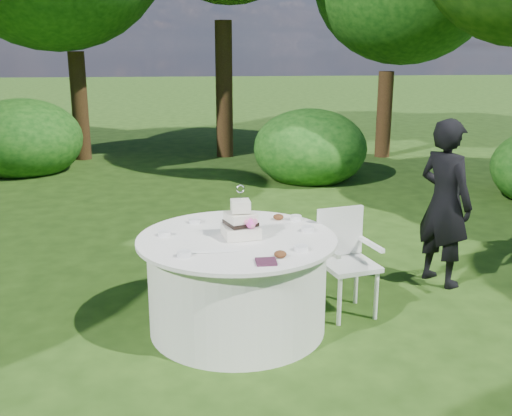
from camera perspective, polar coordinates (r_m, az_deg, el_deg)
The scene contains 9 objects.
ground at distance 4.95m, azimuth -1.76°, elevation -11.28°, with size 80.00×80.00×0.00m, color #1F3B10.
napkins at distance 4.11m, azimuth 0.97°, elevation -5.14°, with size 0.14×0.14×0.02m, color #411C30.
feather_plume at distance 4.33m, azimuth -4.33°, elevation -4.14°, with size 0.48×0.07×0.01m, color white.
guest at distance 5.85m, azimuth 17.54°, elevation 0.47°, with size 0.58×0.38×1.58m, color black.
table at distance 4.79m, azimuth -1.80°, elevation -7.12°, with size 1.56×1.56×0.77m.
cake at distance 4.63m, azimuth -1.45°, elevation -1.44°, with size 0.30×0.30×0.41m.
chair at distance 5.11m, azimuth 8.49°, elevation -4.29°, with size 0.51×0.51×0.89m.
votives at distance 4.69m, azimuth -1.34°, elevation -2.39°, with size 1.24×0.92×0.04m.
petal_cups at distance 4.66m, azimuth 2.22°, elevation -2.47°, with size 0.21×1.02×0.05m.
Camera 1 is at (-0.33, -4.42, 2.21)m, focal length 42.00 mm.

